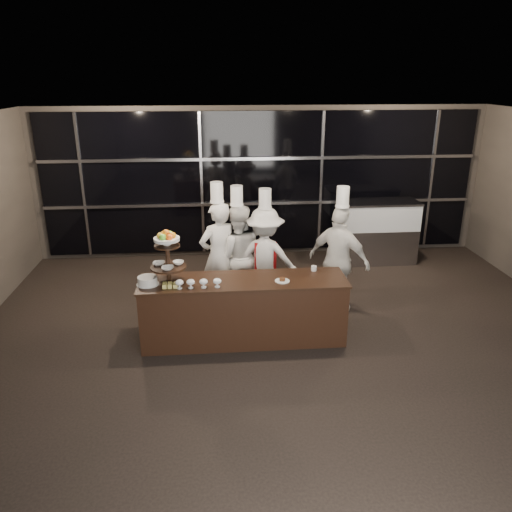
{
  "coord_description": "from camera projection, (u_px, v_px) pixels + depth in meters",
  "views": [
    {
      "loc": [
        -0.97,
        -4.9,
        3.56
      ],
      "look_at": [
        -0.4,
        1.66,
        1.15
      ],
      "focal_mm": 35.0,
      "sensor_mm": 36.0,
      "label": 1
    }
  ],
  "objects": [
    {
      "name": "room",
      "position": [
        306.0,
        277.0,
        5.38
      ],
      "size": [
        10.0,
        10.0,
        10.0
      ],
      "color": "black",
      "rests_on": "ground"
    },
    {
      "name": "pastry_squares",
      "position": [
        170.0,
        285.0,
        6.56
      ],
      "size": [
        0.2,
        0.13,
        0.05
      ],
      "color": "#D4C967",
      "rests_on": "buffet_counter"
    },
    {
      "name": "chef_b",
      "position": [
        238.0,
        255.0,
        7.97
      ],
      "size": [
        0.81,
        0.64,
        1.96
      ],
      "color": "silver",
      "rests_on": "ground"
    },
    {
      "name": "chef_a",
      "position": [
        219.0,
        255.0,
        7.77
      ],
      "size": [
        0.76,
        0.66,
        2.06
      ],
      "color": "silver",
      "rests_on": "ground"
    },
    {
      "name": "display_case",
      "position": [
        377.0,
        228.0,
        9.86
      ],
      "size": [
        1.52,
        0.66,
        1.24
      ],
      "color": "#A5A5AA",
      "rests_on": "ground"
    },
    {
      "name": "window_wall",
      "position": [
        262.0,
        183.0,
        9.99
      ],
      "size": [
        8.6,
        0.1,
        2.8
      ],
      "color": "black",
      "rests_on": "ground"
    },
    {
      "name": "display_stand",
      "position": [
        167.0,
        253.0,
        6.58
      ],
      "size": [
        0.48,
        0.48,
        0.74
      ],
      "color": "black",
      "rests_on": "buffet_counter"
    },
    {
      "name": "buffet_counter",
      "position": [
        244.0,
        310.0,
        6.96
      ],
      "size": [
        2.84,
        0.74,
        0.92
      ],
      "color": "black",
      "rests_on": "ground"
    },
    {
      "name": "layer_cake",
      "position": [
        148.0,
        281.0,
        6.63
      ],
      "size": [
        0.3,
        0.3,
        0.11
      ],
      "color": "white",
      "rests_on": "buffet_counter"
    },
    {
      "name": "chef_d",
      "position": [
        339.0,
        260.0,
        7.65
      ],
      "size": [
        1.04,
        0.98,
        2.02
      ],
      "color": "white",
      "rests_on": "ground"
    },
    {
      "name": "compotes",
      "position": [
        198.0,
        282.0,
        6.52
      ],
      "size": [
        0.6,
        0.11,
        0.12
      ],
      "color": "silver",
      "rests_on": "buffet_counter"
    },
    {
      "name": "chef_c",
      "position": [
        265.0,
        258.0,
        7.87
      ],
      "size": [
        1.17,
        0.83,
        1.94
      ],
      "color": "silver",
      "rests_on": "ground"
    },
    {
      "name": "chef_cup",
      "position": [
        314.0,
        268.0,
        7.11
      ],
      "size": [
        0.08,
        0.08,
        0.07
      ],
      "primitive_type": "cylinder",
      "color": "white",
      "rests_on": "buffet_counter"
    },
    {
      "name": "small_plate",
      "position": [
        282.0,
        280.0,
        6.75
      ],
      "size": [
        0.2,
        0.2,
        0.05
      ],
      "color": "white",
      "rests_on": "buffet_counter"
    }
  ]
}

